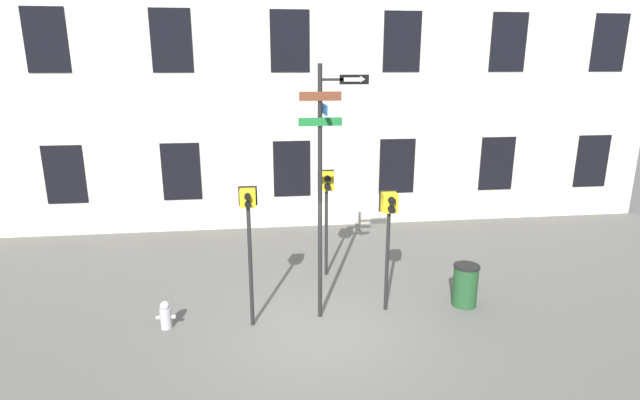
{
  "coord_description": "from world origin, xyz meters",
  "views": [
    {
      "loc": [
        -1.04,
        -8.79,
        5.21
      ],
      "look_at": [
        0.15,
        0.69,
        2.56
      ],
      "focal_mm": 28.0,
      "sensor_mm": 36.0,
      "label": 1
    }
  ],
  "objects_px": {
    "pedestrian_signal_right": "(389,218)",
    "trash_bin": "(465,285)",
    "pedestrian_signal_across": "(326,193)",
    "fire_hydrant": "(166,315)",
    "street_sign_pole": "(323,173)",
    "pedestrian_signal_left": "(249,222)"
  },
  "relations": [
    {
      "from": "pedestrian_signal_right",
      "to": "pedestrian_signal_across",
      "type": "height_order",
      "value": "pedestrian_signal_across"
    },
    {
      "from": "street_sign_pole",
      "to": "pedestrian_signal_right",
      "type": "bearing_deg",
      "value": 5.03
    },
    {
      "from": "fire_hydrant",
      "to": "street_sign_pole",
      "type": "bearing_deg",
      "value": 1.63
    },
    {
      "from": "pedestrian_signal_right",
      "to": "fire_hydrant",
      "type": "distance_m",
      "value": 4.95
    },
    {
      "from": "street_sign_pole",
      "to": "trash_bin",
      "type": "height_order",
      "value": "street_sign_pole"
    },
    {
      "from": "pedestrian_signal_across",
      "to": "trash_bin",
      "type": "distance_m",
      "value": 3.83
    },
    {
      "from": "pedestrian_signal_across",
      "to": "fire_hydrant",
      "type": "xyz_separation_m",
      "value": [
        -3.57,
        -2.2,
        -1.85
      ]
    },
    {
      "from": "street_sign_pole",
      "to": "pedestrian_signal_across",
      "type": "height_order",
      "value": "street_sign_pole"
    },
    {
      "from": "pedestrian_signal_left",
      "to": "pedestrian_signal_right",
      "type": "height_order",
      "value": "pedestrian_signal_left"
    },
    {
      "from": "street_sign_pole",
      "to": "pedestrian_signal_left",
      "type": "height_order",
      "value": "street_sign_pole"
    },
    {
      "from": "pedestrian_signal_right",
      "to": "pedestrian_signal_across",
      "type": "distance_m",
      "value": 2.24
    },
    {
      "from": "street_sign_pole",
      "to": "pedestrian_signal_right",
      "type": "relative_size",
      "value": 1.95
    },
    {
      "from": "pedestrian_signal_right",
      "to": "trash_bin",
      "type": "distance_m",
      "value": 2.4
    },
    {
      "from": "street_sign_pole",
      "to": "pedestrian_signal_left",
      "type": "distance_m",
      "value": 1.74
    },
    {
      "from": "street_sign_pole",
      "to": "pedestrian_signal_right",
      "type": "height_order",
      "value": "street_sign_pole"
    },
    {
      "from": "pedestrian_signal_right",
      "to": "fire_hydrant",
      "type": "height_order",
      "value": "pedestrian_signal_right"
    },
    {
      "from": "street_sign_pole",
      "to": "fire_hydrant",
      "type": "height_order",
      "value": "street_sign_pole"
    },
    {
      "from": "pedestrian_signal_right",
      "to": "trash_bin",
      "type": "xyz_separation_m",
      "value": [
        1.78,
        -0.01,
        -1.61
      ]
    },
    {
      "from": "pedestrian_signal_across",
      "to": "fire_hydrant",
      "type": "bearing_deg",
      "value": -148.32
    },
    {
      "from": "pedestrian_signal_left",
      "to": "pedestrian_signal_across",
      "type": "distance_m",
      "value": 2.94
    },
    {
      "from": "pedestrian_signal_left",
      "to": "fire_hydrant",
      "type": "relative_size",
      "value": 4.92
    },
    {
      "from": "pedestrian_signal_across",
      "to": "trash_bin",
      "type": "relative_size",
      "value": 2.85
    }
  ]
}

